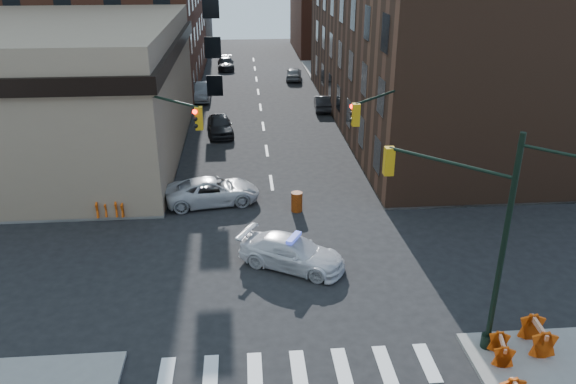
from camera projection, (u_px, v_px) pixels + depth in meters
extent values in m
plane|color=black|center=(284.00, 267.00, 25.39)|extent=(140.00, 140.00, 0.00)
cube|color=gray|center=(18.00, 99.00, 53.55)|extent=(34.00, 54.50, 0.15)
cube|color=gray|center=(485.00, 90.00, 57.04)|extent=(34.00, 54.50, 0.15)
cube|color=#8E775D|center=(11.00, 91.00, 37.39)|extent=(22.00, 22.00, 9.00)
cube|color=#452A1B|center=(426.00, 35.00, 44.15)|extent=(14.00, 34.00, 14.00)
cube|color=#5A2C1C|center=(353.00, 6.00, 77.08)|extent=(16.00, 16.00, 12.00)
cylinder|color=black|center=(503.00, 249.00, 18.49)|extent=(0.20, 0.20, 8.00)
cylinder|color=black|center=(487.00, 341.00, 19.98)|extent=(0.44, 0.44, 0.50)
cylinder|color=black|center=(448.00, 162.00, 18.83)|extent=(3.27, 3.27, 0.12)
cube|color=#BF8C0C|center=(389.00, 161.00, 20.36)|extent=(0.35, 0.35, 1.05)
sphere|color=#FF0C05|center=(393.00, 150.00, 20.38)|extent=(0.22, 0.22, 0.22)
sphere|color=black|center=(392.00, 159.00, 20.51)|extent=(0.22, 0.22, 0.22)
sphere|color=black|center=(391.00, 167.00, 20.64)|extent=(0.22, 0.22, 0.22)
cylinder|color=black|center=(563.00, 154.00, 16.35)|extent=(1.91, 1.91, 0.10)
cylinder|color=black|center=(143.00, 140.00, 28.98)|extent=(0.20, 0.20, 8.00)
cylinder|color=black|center=(150.00, 206.00, 30.47)|extent=(0.44, 0.44, 0.50)
cylinder|color=black|center=(167.00, 100.00, 26.65)|extent=(3.27, 3.27, 0.12)
cube|color=#BF8C0C|center=(199.00, 118.00, 25.51)|extent=(0.35, 0.35, 1.05)
sphere|color=#FF0C05|center=(195.00, 112.00, 25.22)|extent=(0.22, 0.22, 0.22)
sphere|color=black|center=(195.00, 119.00, 25.35)|extent=(0.22, 0.22, 0.22)
sphere|color=black|center=(196.00, 126.00, 25.48)|extent=(0.22, 0.22, 0.22)
cylinder|color=black|center=(401.00, 134.00, 30.01)|extent=(0.20, 0.20, 8.00)
cylinder|color=black|center=(396.00, 197.00, 31.50)|extent=(0.44, 0.44, 0.50)
cylinder|color=black|center=(382.00, 95.00, 27.44)|extent=(3.27, 3.27, 0.12)
cube|color=#BF8C0C|center=(356.00, 115.00, 26.06)|extent=(0.35, 0.35, 1.05)
sphere|color=#FF0C05|center=(352.00, 107.00, 26.05)|extent=(0.22, 0.22, 0.22)
sphere|color=black|center=(352.00, 113.00, 26.18)|extent=(0.22, 0.22, 0.22)
sphere|color=black|center=(352.00, 120.00, 26.32)|extent=(0.22, 0.22, 0.22)
cylinder|color=black|center=(346.00, 95.00, 49.15)|extent=(0.24, 0.24, 2.60)
sphere|color=brown|center=(347.00, 72.00, 48.33)|extent=(3.00, 3.00, 3.00)
cylinder|color=black|center=(332.00, 76.00, 56.46)|extent=(0.24, 0.24, 2.60)
sphere|color=brown|center=(333.00, 56.00, 55.64)|extent=(3.00, 3.00, 3.00)
imported|color=silver|center=(292.00, 253.00, 25.17)|extent=(5.23, 4.10, 1.42)
imported|color=#B9B9BE|center=(213.00, 191.00, 31.51)|extent=(5.55, 3.21, 1.46)
imported|color=black|center=(220.00, 125.00, 43.20)|extent=(2.31, 4.68, 1.53)
imported|color=gray|center=(201.00, 91.00, 53.22)|extent=(1.72, 4.90, 1.61)
imported|color=black|center=(226.00, 63.00, 66.84)|extent=(2.15, 4.82, 1.38)
imported|color=black|center=(323.00, 103.00, 49.88)|extent=(1.65, 4.05, 1.31)
imported|color=gray|center=(294.00, 74.00, 61.35)|extent=(2.09, 4.24, 1.39)
imported|color=black|center=(95.00, 195.00, 30.40)|extent=(0.73, 0.62, 1.69)
imported|color=black|center=(80.00, 191.00, 30.47)|extent=(1.14, 1.01, 1.95)
imported|color=#1D202C|center=(82.00, 193.00, 30.35)|extent=(1.21, 0.83, 1.90)
cylinder|color=#E74A0A|center=(297.00, 202.00, 30.61)|extent=(0.65, 0.65, 1.09)
cylinder|color=#EE410B|center=(178.00, 190.00, 32.31)|extent=(0.53, 0.53, 0.91)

